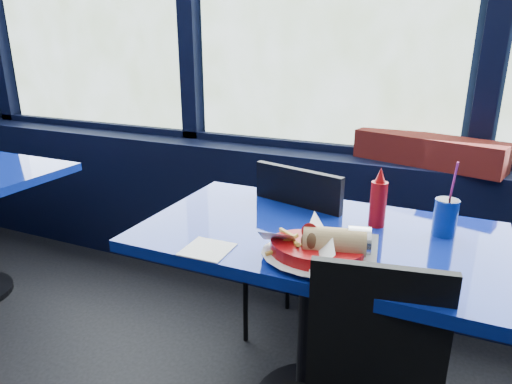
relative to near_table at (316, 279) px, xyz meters
name	(u,v)px	position (x,y,z in m)	size (l,w,h in m)	color
window_sill	(309,223)	(-0.30, 0.87, -0.17)	(5.00, 0.26, 0.80)	black
near_table	(316,279)	(0.00, 0.00, 0.00)	(1.20, 0.70, 0.75)	black
chair_near_back	(298,247)	(-0.18, 0.32, -0.05)	(0.49, 0.50, 0.90)	black
planter_box	(428,150)	(0.27, 0.87, 0.30)	(0.69, 0.17, 0.14)	maroon
food_basket	(319,249)	(0.06, -0.21, 0.22)	(0.33, 0.33, 0.11)	#B00B0E
ketchup_bottle	(378,201)	(0.17, 0.13, 0.27)	(0.06, 0.06, 0.21)	#B00B0E
soda_cup	(445,216)	(0.39, 0.15, 0.25)	(0.08, 0.08, 0.26)	#0D3298
napkin	(207,249)	(-0.27, -0.28, 0.18)	(0.14, 0.14, 0.00)	white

